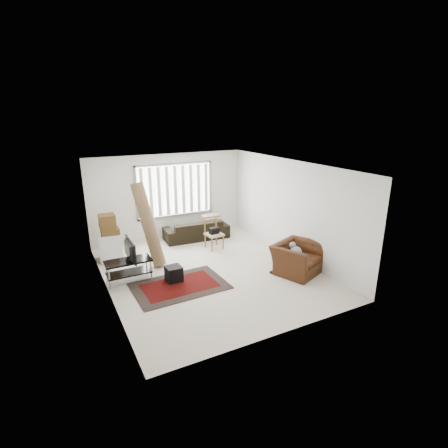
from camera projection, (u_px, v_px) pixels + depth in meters
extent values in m
plane|color=beige|center=(210.00, 272.00, 8.96)|extent=(6.00, 6.00, 0.00)
cube|color=white|center=(208.00, 166.00, 8.14)|extent=(5.00, 6.00, 0.02)
cube|color=white|center=(169.00, 197.00, 11.09)|extent=(5.00, 0.02, 2.70)
cube|color=white|center=(283.00, 267.00, 6.02)|extent=(5.00, 0.02, 2.70)
cube|color=white|center=(103.00, 237.00, 7.45)|extent=(0.02, 6.00, 2.70)
cube|color=white|center=(291.00, 209.00, 9.66)|extent=(0.02, 6.00, 2.70)
cube|color=white|center=(175.00, 190.00, 11.10)|extent=(2.40, 0.01, 1.60)
cube|color=gray|center=(175.00, 190.00, 11.08)|extent=(2.52, 0.06, 1.72)
cube|color=white|center=(175.00, 190.00, 11.05)|extent=(2.40, 0.02, 1.55)
cube|color=black|center=(180.00, 286.00, 8.20)|extent=(2.18, 1.49, 0.02)
cube|color=#410705|center=(180.00, 285.00, 8.20)|extent=(1.72, 1.03, 0.00)
cube|color=black|center=(128.00, 261.00, 8.30)|extent=(1.09, 0.49, 0.04)
cube|color=black|center=(129.00, 273.00, 8.40)|extent=(1.04, 0.45, 0.03)
cylinder|color=#B2B2B7|center=(109.00, 278.00, 7.99)|extent=(0.03, 0.03, 0.54)
cylinder|color=#B2B2B7|center=(151.00, 270.00, 8.42)|extent=(0.03, 0.03, 0.54)
cylinder|color=#B2B2B7|center=(106.00, 271.00, 8.34)|extent=(0.03, 0.03, 0.54)
cylinder|color=#B2B2B7|center=(146.00, 264.00, 8.77)|extent=(0.03, 0.03, 0.54)
imported|color=black|center=(127.00, 250.00, 8.22)|extent=(0.11, 0.88, 0.51)
cube|color=black|center=(174.00, 274.00, 8.39)|extent=(0.37, 0.37, 0.36)
cube|color=brown|center=(111.00, 250.00, 9.76)|extent=(0.52, 0.48, 0.47)
cube|color=brown|center=(110.00, 235.00, 9.61)|extent=(0.47, 0.43, 0.42)
cube|color=brown|center=(107.00, 221.00, 9.51)|extent=(0.43, 0.43, 0.37)
cube|color=silver|center=(111.00, 250.00, 9.41)|extent=(0.60, 0.33, 0.73)
cylinder|color=brown|center=(148.00, 225.00, 9.08)|extent=(0.78, 1.01, 2.22)
imported|color=black|center=(196.00, 227.00, 11.21)|extent=(2.11, 1.02, 0.79)
cube|color=tan|center=(214.00, 234.00, 10.39)|extent=(0.51, 0.51, 0.05)
cylinder|color=brown|center=(212.00, 245.00, 10.20)|extent=(0.04, 0.04, 0.44)
cylinder|color=brown|center=(223.00, 242.00, 10.40)|extent=(0.04, 0.04, 0.44)
cylinder|color=brown|center=(205.00, 241.00, 10.51)|extent=(0.04, 0.04, 0.44)
cylinder|color=brown|center=(216.00, 238.00, 10.72)|extent=(0.04, 0.04, 0.44)
cube|color=brown|center=(210.00, 220.00, 10.44)|extent=(0.45, 0.08, 0.06)
cube|color=brown|center=(205.00, 227.00, 10.39)|extent=(0.05, 0.05, 0.44)
cube|color=brown|center=(216.00, 225.00, 10.59)|extent=(0.05, 0.05, 0.44)
cube|color=black|center=(214.00, 231.00, 10.36)|extent=(0.30, 0.19, 0.19)
imported|color=#3E1E0C|center=(298.00, 256.00, 8.81)|extent=(1.46, 1.38, 0.87)
ellipsoid|color=#59595B|center=(298.00, 252.00, 8.77)|extent=(0.34, 0.38, 0.22)
sphere|color=#59595B|center=(293.00, 245.00, 8.83)|extent=(0.16, 0.16, 0.16)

